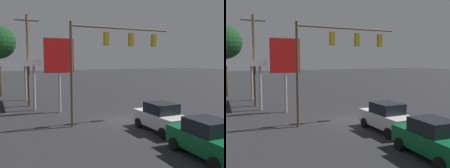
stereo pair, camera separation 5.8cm
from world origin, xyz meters
The scene contains 6 objects.
ground_plane centered at (0.00, 0.00, 0.00)m, with size 200.00×200.00×0.00m, color #262628.
traffic_signal_assembly centered at (1.29, 0.29, 5.62)m, with size 8.31×0.43×7.51m.
utility_pole centered at (5.99, -9.43, 4.98)m, with size 2.40×0.26×9.39m.
price_sign centered at (3.86, -5.06, 4.91)m, with size 2.69×0.27×6.76m.
sedan_waiting centered at (-0.06, 8.69, 0.95)m, with size 2.25×4.49×1.93m.
sedan_far centered at (-0.83, 3.94, 0.95)m, with size 2.10×4.42×1.93m.
Camera 2 is at (9.34, 17.46, 4.81)m, focal length 40.00 mm.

